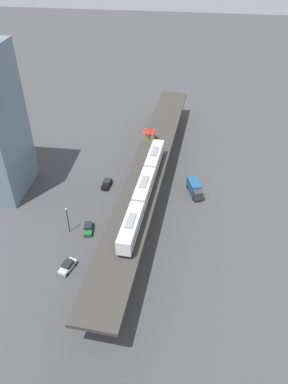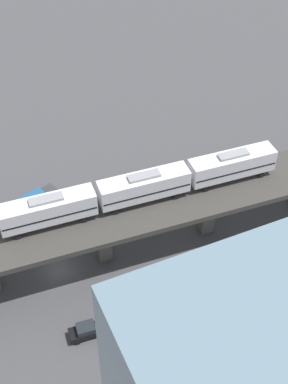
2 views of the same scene
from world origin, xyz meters
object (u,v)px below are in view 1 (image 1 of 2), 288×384
subway_train (144,188)px  signal_hut (149,133)px  street_car_green (88,228)px  street_car_black (107,183)px  delivery_truck (195,188)px  street_lamp (68,218)px  street_car_silver (68,266)px

subway_train → signal_hut: bearing=-85.5°
subway_train → street_car_green: (12.07, 4.52, -9.02)m
street_car_black → delivery_truck: bearing=179.9°
delivery_truck → street_lamp: (27.51, 17.87, 2.35)m
street_car_silver → delivery_truck: size_ratio=0.63×
street_car_green → street_car_silver: same height
street_car_silver → street_lamp: (2.83, -10.65, 3.17)m
street_car_green → street_car_silver: (1.33, 11.48, 0.00)m
delivery_truck → street_lamp: street_lamp is taller
street_car_green → street_lamp: 5.29m
street_car_green → street_lamp: size_ratio=0.67×
street_car_silver → street_car_green: bearing=-96.6°
signal_hut → delivery_truck: size_ratio=0.46×
street_car_black → signal_hut: bearing=-126.0°
signal_hut → street_car_silver: bearing=74.7°
street_lamp → street_car_silver: bearing=104.9°
signal_hut → street_car_silver: size_ratio=0.73×
subway_train → street_lamp: 18.07m
street_car_silver → street_lamp: size_ratio=0.68×
signal_hut → street_lamp: size_ratio=0.50×
street_car_black → street_car_silver: bearing=86.2°
street_car_black → street_car_green: bearing=88.1°
street_car_green → delivery_truck: 28.92m
street_car_black → subway_train: bearing=132.5°
signal_hut → street_car_silver: (11.39, 41.60, -8.28)m
delivery_truck → street_lamp: 32.89m
subway_train → delivery_truck: subway_train is taller
signal_hut → street_car_green: size_ratio=0.74×
street_car_black → street_lamp: street_lamp is taller
signal_hut → street_car_green: signal_hut is taller
subway_train → street_lamp: (16.23, 5.35, -5.85)m
subway_train → street_lamp: bearing=18.3°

